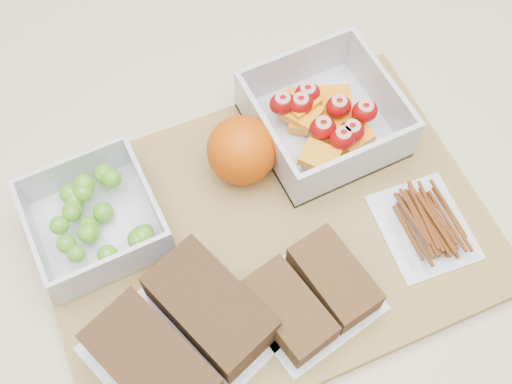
% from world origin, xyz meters
% --- Properties ---
extents(counter, '(1.20, 0.90, 0.90)m').
position_xyz_m(counter, '(0.00, 0.00, 0.45)').
color(counter, beige).
rests_on(counter, ground).
extents(cutting_board, '(0.43, 0.32, 0.02)m').
position_xyz_m(cutting_board, '(0.01, -0.02, 0.91)').
color(cutting_board, '#A48244').
rests_on(cutting_board, counter).
extents(grape_container, '(0.12, 0.12, 0.05)m').
position_xyz_m(grape_container, '(-0.14, 0.06, 0.94)').
color(grape_container, silver).
rests_on(grape_container, cutting_board).
extents(fruit_container, '(0.14, 0.14, 0.06)m').
position_xyz_m(fruit_container, '(0.11, 0.06, 0.94)').
color(fruit_container, silver).
rests_on(fruit_container, cutting_board).
extents(orange, '(0.07, 0.07, 0.07)m').
position_xyz_m(orange, '(0.02, 0.06, 0.95)').
color(orange, '#D74F05').
rests_on(orange, cutting_board).
extents(sandwich_bag_left, '(0.18, 0.17, 0.05)m').
position_xyz_m(sandwich_bag_left, '(-0.11, -0.08, 0.94)').
color(sandwich_bag_left, silver).
rests_on(sandwich_bag_left, cutting_board).
extents(sandwich_bag_center, '(0.13, 0.12, 0.03)m').
position_xyz_m(sandwich_bag_center, '(0.01, -0.10, 0.93)').
color(sandwich_bag_center, silver).
rests_on(sandwich_bag_center, cutting_board).
extents(pretzel_bag, '(0.09, 0.11, 0.02)m').
position_xyz_m(pretzel_bag, '(0.15, -0.08, 0.93)').
color(pretzel_bag, silver).
rests_on(pretzel_bag, cutting_board).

